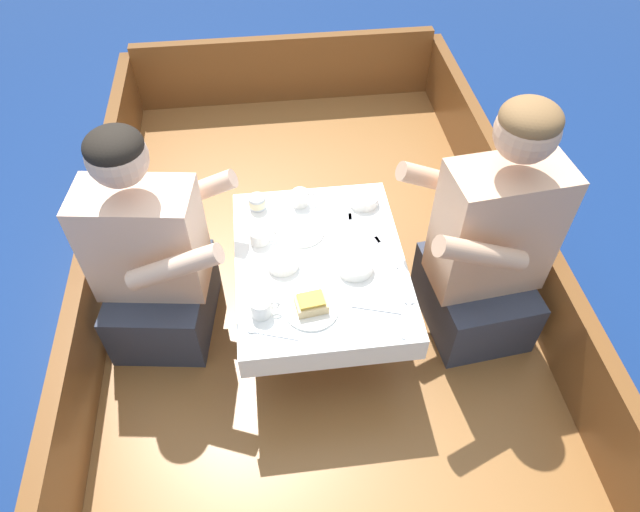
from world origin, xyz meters
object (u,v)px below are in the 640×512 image
at_px(coffee_cup_starboard, 261,307).
at_px(coffee_cup_center, 260,236).
at_px(person_port, 153,261).
at_px(coffee_cup_port, 300,198).
at_px(sandwich, 311,303).
at_px(tin_can, 257,202).
at_px(person_starboard, 488,249).

relative_size(coffee_cup_starboard, coffee_cup_center, 0.98).
height_order(person_port, coffee_cup_port, person_port).
xyz_separation_m(sandwich, tin_can, (-0.16, 0.53, -0.00)).
bearing_deg(tin_can, sandwich, -73.51).
bearing_deg(coffee_cup_starboard, coffee_cup_port, 70.74).
bearing_deg(person_port, tin_can, 38.35).
xyz_separation_m(person_starboard, coffee_cup_starboard, (-0.83, -0.17, 0.00)).
height_order(coffee_cup_center, tin_can, tin_can).
height_order(person_starboard, sandwich, person_starboard).
bearing_deg(coffee_cup_center, coffee_cup_starboard, -91.83).
bearing_deg(person_starboard, coffee_cup_starboard, 5.53).
relative_size(person_starboard, tin_can, 15.29).
bearing_deg(sandwich, coffee_cup_center, 114.45).
relative_size(person_port, sandwich, 8.29).
xyz_separation_m(sandwich, coffee_cup_starboard, (-0.17, 0.00, 0.00)).
bearing_deg(person_starboard, tin_can, -29.18).
xyz_separation_m(person_port, person_starboard, (1.22, -0.13, 0.04)).
relative_size(coffee_cup_center, tin_can, 1.53).
distance_m(sandwich, coffee_cup_starboard, 0.17).
distance_m(coffee_cup_starboard, coffee_cup_center, 0.34).
bearing_deg(tin_can, person_starboard, -23.42).
xyz_separation_m(coffee_cup_starboard, tin_can, (0.01, 0.52, -0.01)).
bearing_deg(person_port, sandwich, -19.99).
bearing_deg(coffee_cup_center, person_port, -173.36).
bearing_deg(coffee_cup_center, coffee_cup_port, 46.85).
relative_size(person_starboard, coffee_cup_starboard, 10.24).
distance_m(coffee_cup_center, tin_can, 0.18).
distance_m(coffee_cup_port, coffee_cup_starboard, 0.55).
bearing_deg(sandwich, coffee_cup_port, 88.33).
height_order(sandwich, coffee_cup_center, sandwich).
bearing_deg(person_starboard, sandwich, 8.62).
bearing_deg(coffee_cup_starboard, sandwich, -1.55).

